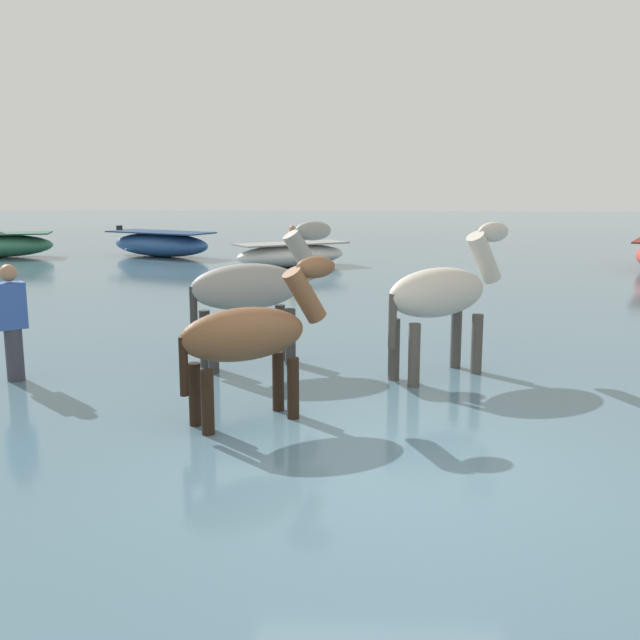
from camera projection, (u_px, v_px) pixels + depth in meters
ground_plane at (385, 498)px, 6.03m from camera, size 120.00×120.00×0.00m
water_surface at (370, 297)px, 15.83m from camera, size 90.00×90.00×0.26m
horse_lead_pinto at (443, 296)px, 8.69m from camera, size 1.70×1.44×2.08m
horse_trailing_bay at (250, 338)px, 7.04m from camera, size 1.55×1.20×1.83m
horse_flank_grey at (253, 290)px, 9.19m from camera, size 1.82×1.19×2.07m
boat_mid_channel at (161, 244)px, 23.10m from camera, size 3.82×2.80×0.92m
boat_far_inshore at (291, 255)px, 20.29m from camera, size 3.34×2.67×1.14m
person_wading_close at (13, 330)px, 8.54m from camera, size 0.38×0.35×1.63m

